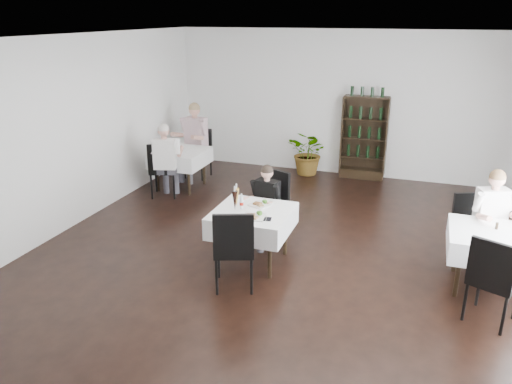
% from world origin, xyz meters
% --- Properties ---
extents(room_shell, '(9.00, 9.00, 9.00)m').
position_xyz_m(room_shell, '(0.00, 0.00, 1.50)').
color(room_shell, black).
rests_on(room_shell, ground).
extents(wine_shelf, '(0.90, 0.28, 1.75)m').
position_xyz_m(wine_shelf, '(0.60, 4.31, 0.85)').
color(wine_shelf, black).
rests_on(wine_shelf, ground).
extents(main_table, '(1.03, 1.03, 0.77)m').
position_xyz_m(main_table, '(-0.30, 0.00, 0.62)').
color(main_table, black).
rests_on(main_table, ground).
extents(left_table, '(0.98, 0.98, 0.77)m').
position_xyz_m(left_table, '(-2.70, 2.50, 0.62)').
color(left_table, black).
rests_on(left_table, ground).
extents(right_table, '(0.98, 0.98, 0.77)m').
position_xyz_m(right_table, '(2.70, 0.30, 0.62)').
color(right_table, black).
rests_on(right_table, ground).
extents(potted_tree, '(1.10, 1.04, 0.96)m').
position_xyz_m(potted_tree, '(-0.51, 4.18, 0.48)').
color(potted_tree, '#29551D').
rests_on(potted_tree, ground).
extents(main_chair_far, '(0.65, 0.65, 1.07)m').
position_xyz_m(main_chair_far, '(-0.30, 0.83, 0.61)').
color(main_chair_far, black).
rests_on(main_chair_far, ground).
extents(main_chair_near, '(0.63, 0.64, 1.08)m').
position_xyz_m(main_chair_near, '(-0.26, -0.78, 0.61)').
color(main_chair_near, black).
rests_on(main_chair_near, ground).
extents(left_chair_far, '(0.49, 0.49, 1.01)m').
position_xyz_m(left_chair_far, '(-2.68, 3.32, 0.58)').
color(left_chair_far, black).
rests_on(left_chair_far, ground).
extents(left_chair_near, '(0.61, 0.61, 1.05)m').
position_xyz_m(left_chair_near, '(-2.76, 1.90, 0.60)').
color(left_chair_near, black).
rests_on(left_chair_near, ground).
extents(right_chair_far, '(0.56, 0.56, 0.94)m').
position_xyz_m(right_chair_far, '(2.52, 1.13, 0.53)').
color(right_chair_far, black).
rests_on(right_chair_far, ground).
extents(right_chair_near, '(0.63, 0.63, 1.05)m').
position_xyz_m(right_chair_near, '(2.67, -0.52, 0.60)').
color(right_chair_near, black).
rests_on(right_chair_near, ground).
extents(diner_main, '(0.51, 0.54, 1.24)m').
position_xyz_m(diner_main, '(-0.32, 0.57, 0.72)').
color(diner_main, '#404047').
rests_on(diner_main, ground).
extents(diner_left_far, '(0.65, 0.68, 1.59)m').
position_xyz_m(diner_left_far, '(-2.69, 3.08, 0.93)').
color(diner_left_far, '#404047').
rests_on(diner_left_far, ground).
extents(diner_left_near, '(0.60, 0.64, 1.44)m').
position_xyz_m(diner_left_near, '(-2.65, 1.87, 0.84)').
color(diner_left_near, '#404047').
rests_on(diner_left_near, ground).
extents(diner_right_far, '(0.62, 0.65, 1.40)m').
position_xyz_m(diner_right_far, '(2.76, 0.82, 0.81)').
color(diner_right_far, '#404047').
rests_on(diner_right_far, ground).
extents(plate_far, '(0.33, 0.33, 0.08)m').
position_xyz_m(plate_far, '(-0.26, 0.22, 0.79)').
color(plate_far, white).
rests_on(plate_far, main_table).
extents(plate_near, '(0.32, 0.32, 0.09)m').
position_xyz_m(plate_near, '(-0.19, -0.23, 0.79)').
color(plate_near, white).
rests_on(plate_near, main_table).
extents(pilsner_dark, '(0.08, 0.08, 0.34)m').
position_xyz_m(pilsner_dark, '(-0.53, -0.07, 0.91)').
color(pilsner_dark, black).
rests_on(pilsner_dark, main_table).
extents(pilsner_lager, '(0.08, 0.08, 0.34)m').
position_xyz_m(pilsner_lager, '(-0.56, 0.07, 0.91)').
color(pilsner_lager, '#C18C31').
rests_on(pilsner_lager, main_table).
extents(coke_bottle, '(0.06, 0.06, 0.22)m').
position_xyz_m(coke_bottle, '(-0.46, 0.01, 0.86)').
color(coke_bottle, silver).
rests_on(coke_bottle, main_table).
extents(napkin_cutlery, '(0.19, 0.18, 0.02)m').
position_xyz_m(napkin_cutlery, '(-0.05, -0.23, 0.78)').
color(napkin_cutlery, black).
rests_on(napkin_cutlery, main_table).
extents(pepper_mill, '(0.04, 0.04, 0.09)m').
position_xyz_m(pepper_mill, '(2.76, 0.42, 0.81)').
color(pepper_mill, black).
rests_on(pepper_mill, right_table).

